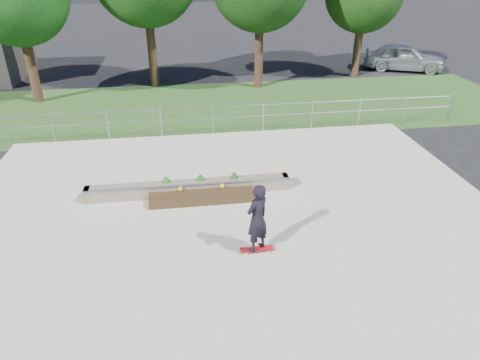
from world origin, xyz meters
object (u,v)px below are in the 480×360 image
(grind_ledge, at_px, (189,188))
(parked_car, at_px, (404,57))
(planter_bed, at_px, (201,189))
(skateboarder, at_px, (257,219))

(grind_ledge, distance_m, parked_car, 19.22)
(planter_bed, height_order, parked_car, parked_car)
(grind_ledge, bearing_deg, parked_car, 45.07)
(grind_ledge, xyz_separation_m, parked_car, (13.57, 13.61, 0.53))
(grind_ledge, relative_size, skateboarder, 3.32)
(grind_ledge, bearing_deg, skateboarder, -63.87)
(planter_bed, xyz_separation_m, skateboarder, (1.13, -2.90, 0.75))
(parked_car, bearing_deg, skateboarder, 166.91)
(parked_car, bearing_deg, grind_ledge, 158.01)
(planter_bed, bearing_deg, skateboarder, -68.74)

